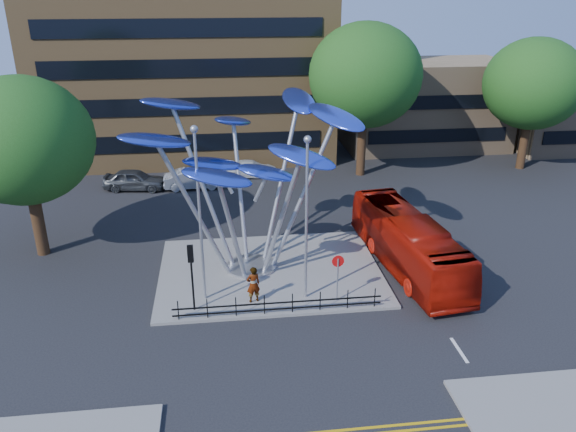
{
  "coord_description": "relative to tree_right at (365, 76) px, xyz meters",
  "views": [
    {
      "loc": [
        -3.37,
        -21.13,
        14.8
      ],
      "look_at": [
        -0.26,
        4.0,
        4.18
      ],
      "focal_mm": 35.0,
      "sensor_mm": 36.0,
      "label": 1
    }
  ],
  "objects": [
    {
      "name": "street_lamp_right",
      "position": [
        -7.5,
        -19.0,
        -2.94
      ],
      "size": [
        0.36,
        0.36,
        8.3
      ],
      "color": "#9EA0A5",
      "rests_on": "traffic_island"
    },
    {
      "name": "red_bus",
      "position": [
        -1.4,
        -16.29,
        -6.51
      ],
      "size": [
        3.79,
        11.2,
        3.06
      ],
      "primitive_type": "imported",
      "rotation": [
        0.0,
        0.0,
        0.11
      ],
      "color": "#A01207",
      "rests_on": "ground"
    },
    {
      "name": "pedestrian_railing_front",
      "position": [
        -9.0,
        -20.3,
        -7.48
      ],
      "size": [
        10.0,
        0.06,
        1.0
      ],
      "color": "black",
      "rests_on": "traffic_island"
    },
    {
      "name": "traffic_light_island",
      "position": [
        -13.0,
        -19.5,
        -5.42
      ],
      "size": [
        0.28,
        0.18,
        3.42
      ],
      "color": "black",
      "rests_on": "traffic_island"
    },
    {
      "name": "street_lamp_left",
      "position": [
        -12.5,
        -18.5,
        -2.68
      ],
      "size": [
        0.36,
        0.36,
        8.8
      ],
      "color": "#9EA0A5",
      "rests_on": "traffic_island"
    },
    {
      "name": "tree_left",
      "position": [
        -22.0,
        -12.0,
        -1.24
      ],
      "size": [
        7.6,
        7.6,
        10.32
      ],
      "color": "black",
      "rests_on": "ground"
    },
    {
      "name": "parked_car_mid",
      "position": [
        -13.53,
        -1.71,
        -7.28
      ],
      "size": [
        4.64,
        1.74,
        1.51
      ],
      "primitive_type": "imported",
      "rotation": [
        0.0,
        0.0,
        1.6
      ],
      "color": "#B3B7BC",
      "rests_on": "ground"
    },
    {
      "name": "low_building_near",
      "position": [
        8.0,
        8.0,
        -4.04
      ],
      "size": [
        15.0,
        8.0,
        8.0
      ],
      "primitive_type": "cube",
      "color": "#A2815F",
      "rests_on": "ground"
    },
    {
      "name": "low_building_far",
      "position": [
        22.0,
        6.0,
        -4.54
      ],
      "size": [
        12.0,
        8.0,
        7.0
      ],
      "primitive_type": "cube",
      "color": "#A2815F",
      "rests_on": "ground"
    },
    {
      "name": "no_entry_sign_island",
      "position": [
        -6.0,
        -19.48,
        -6.22
      ],
      "size": [
        0.6,
        0.1,
        2.45
      ],
      "color": "#9EA0A5",
      "rests_on": "traffic_island"
    },
    {
      "name": "pedestrian",
      "position": [
        -10.11,
        -19.11,
        -6.94
      ],
      "size": [
        0.79,
        0.63,
        1.9
      ],
      "primitive_type": "imported",
      "rotation": [
        0.0,
        0.0,
        3.42
      ],
      "color": "gray",
      "rests_on": "traffic_island"
    },
    {
      "name": "traffic_island",
      "position": [
        -9.0,
        -16.0,
        -7.96
      ],
      "size": [
        12.0,
        9.0,
        0.15
      ],
      "primitive_type": "cube",
      "color": "slate",
      "rests_on": "ground"
    },
    {
      "name": "tree_far",
      "position": [
        14.0,
        0.0,
        -0.93
      ],
      "size": [
        8.0,
        8.0,
        10.81
      ],
      "color": "black",
      "rests_on": "ground"
    },
    {
      "name": "leaf_sculpture",
      "position": [
        -10.07,
        -15.32,
        -1.16
      ],
      "size": [
        12.72,
        9.54,
        9.51
      ],
      "color": "#9EA0A5",
      "rests_on": "traffic_island"
    },
    {
      "name": "parked_car_right",
      "position": [
        -9.03,
        0.58,
        -7.38
      ],
      "size": [
        4.61,
        2.06,
        1.31
      ],
      "primitive_type": "imported",
      "rotation": [
        0.0,
        0.0,
        1.52
      ],
      "color": "silver",
      "rests_on": "ground"
    },
    {
      "name": "ground",
      "position": [
        -8.0,
        -22.0,
        -8.04
      ],
      "size": [
        120.0,
        120.0,
        0.0
      ],
      "primitive_type": "plane",
      "color": "black",
      "rests_on": "ground"
    },
    {
      "name": "tree_right",
      "position": [
        0.0,
        0.0,
        0.0
      ],
      "size": [
        8.8,
        8.8,
        12.11
      ],
      "color": "black",
      "rests_on": "ground"
    },
    {
      "name": "double_yellow_near",
      "position": [
        -8.0,
        -28.0,
        -8.03
      ],
      "size": [
        40.0,
        0.12,
        0.01
      ],
      "primitive_type": "cube",
      "color": "gold",
      "rests_on": "ground"
    },
    {
      "name": "parked_car_left",
      "position": [
        -18.03,
        -1.44,
        -7.24
      ],
      "size": [
        4.89,
        2.53,
        1.59
      ],
      "primitive_type": "imported",
      "rotation": [
        0.0,
        0.0,
        1.43
      ],
      "color": "#3E4246",
      "rests_on": "ground"
    }
  ]
}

